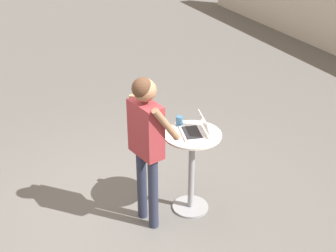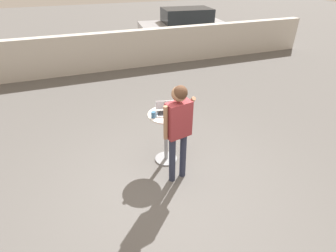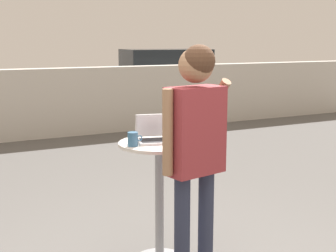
{
  "view_description": "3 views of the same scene",
  "coord_description": "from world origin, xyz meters",
  "px_view_note": "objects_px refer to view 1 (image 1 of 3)",
  "views": [
    {
      "loc": [
        4.12,
        -1.4,
        3.49
      ],
      "look_at": [
        -0.0,
        0.53,
        1.05
      ],
      "focal_mm": 50.0,
      "sensor_mm": 36.0,
      "label": 1
    },
    {
      "loc": [
        -1.17,
        -3.03,
        3.24
      ],
      "look_at": [
        0.17,
        0.54,
        0.88
      ],
      "focal_mm": 28.0,
      "sensor_mm": 36.0,
      "label": 2
    },
    {
      "loc": [
        -1.33,
        -2.5,
        1.79
      ],
      "look_at": [
        0.15,
        0.48,
        1.18
      ],
      "focal_mm": 50.0,
      "sensor_mm": 36.0,
      "label": 3
    }
  ],
  "objects_px": {
    "cafe_table": "(192,161)",
    "coffee_mug": "(179,121)",
    "standing_person": "(146,134)",
    "laptop": "(196,130)"
  },
  "relations": [
    {
      "from": "cafe_table",
      "to": "coffee_mug",
      "type": "distance_m",
      "value": 0.48
    },
    {
      "from": "cafe_table",
      "to": "laptop",
      "type": "relative_size",
      "value": 2.54
    },
    {
      "from": "cafe_table",
      "to": "coffee_mug",
      "type": "bearing_deg",
      "value": -170.18
    },
    {
      "from": "standing_person",
      "to": "coffee_mug",
      "type": "bearing_deg",
      "value": 115.65
    },
    {
      "from": "laptop",
      "to": "coffee_mug",
      "type": "distance_m",
      "value": 0.26
    },
    {
      "from": "laptop",
      "to": "standing_person",
      "type": "relative_size",
      "value": 0.22
    },
    {
      "from": "cafe_table",
      "to": "laptop",
      "type": "xyz_separation_m",
      "value": [
        0.01,
        0.04,
        0.4
      ]
    },
    {
      "from": "laptop",
      "to": "coffee_mug",
      "type": "xyz_separation_m",
      "value": [
        -0.25,
        -0.08,
        0.01
      ]
    },
    {
      "from": "cafe_table",
      "to": "laptop",
      "type": "height_order",
      "value": "laptop"
    },
    {
      "from": "laptop",
      "to": "standing_person",
      "type": "xyz_separation_m",
      "value": [
        -0.0,
        -0.59,
        0.08
      ]
    }
  ]
}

